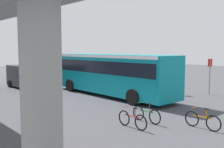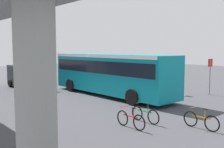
{
  "view_description": "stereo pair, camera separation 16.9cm",
  "coord_description": "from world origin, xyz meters",
  "views": [
    {
      "loc": [
        -16.29,
        14.17,
        3.53
      ],
      "look_at": [
        -0.86,
        0.69,
        1.6
      ],
      "focal_mm": 42.1,
      "sensor_mm": 36.0,
      "label": 1
    },
    {
      "loc": [
        -16.4,
        14.05,
        3.53
      ],
      "look_at": [
        -0.86,
        0.69,
        1.6
      ],
      "focal_mm": 42.1,
      "sensor_mm": 36.0,
      "label": 2
    }
  ],
  "objects": [
    {
      "name": "lane_dash_centre",
      "position": [
        4.0,
        -3.13,
        0.0
      ],
      "size": [
        2.0,
        0.2,
        0.01
      ],
      "primitive_type": "cube",
      "color": "silver",
      "rests_on": "ground"
    },
    {
      "name": "bicycle_orange",
      "position": [
        -10.34,
        3.64,
        0.37
      ],
      "size": [
        1.77,
        0.44,
        0.96
      ],
      "color": "black",
      "rests_on": "ground"
    },
    {
      "name": "traffic_sign",
      "position": [
        -6.02,
        -4.89,
        1.89
      ],
      "size": [
        0.08,
        0.6,
        2.8
      ],
      "color": "slate",
      "rests_on": "ground"
    },
    {
      "name": "bicycle_red",
      "position": [
        -8.2,
        5.9,
        0.37
      ],
      "size": [
        1.77,
        0.44,
        0.96
      ],
      "color": "black",
      "rests_on": "ground"
    },
    {
      "name": "ground",
      "position": [
        0.0,
        0.0,
        0.0
      ],
      "size": [
        80.0,
        80.0,
        0.0
      ],
      "primitive_type": "plane",
      "color": "#424247"
    },
    {
      "name": "lane_dash_leftmost",
      "position": [
        -4.0,
        -3.13,
        0.0
      ],
      "size": [
        2.0,
        0.2,
        0.01
      ],
      "primitive_type": "cube",
      "color": "silver",
      "rests_on": "ground"
    },
    {
      "name": "parked_van",
      "position": [
        6.71,
        4.42,
        1.18
      ],
      "size": [
        4.8,
        2.17,
        2.05
      ],
      "color": "black",
      "rests_on": "ground"
    },
    {
      "name": "bicycle_green",
      "position": [
        -8.0,
        4.72,
        0.37
      ],
      "size": [
        1.77,
        0.44,
        0.96
      ],
      "color": "black",
      "rests_on": "ground"
    },
    {
      "name": "city_bus",
      "position": [
        -1.17,
        1.14,
        1.88
      ],
      "size": [
        11.54,
        2.85,
        3.15
      ],
      "color": "#0C8493",
      "rests_on": "ground"
    },
    {
      "name": "lane_dash_left",
      "position": [
        0.0,
        -3.13,
        0.0
      ],
      "size": [
        2.0,
        0.2,
        0.01
      ],
      "primitive_type": "cube",
      "color": "silver",
      "rests_on": "ground"
    },
    {
      "name": "pedestrian",
      "position": [
        -4.17,
        -2.93,
        0.89
      ],
      "size": [
        0.38,
        0.38,
        1.79
      ],
      "color": "#2D2D38",
      "rests_on": "ground"
    }
  ]
}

